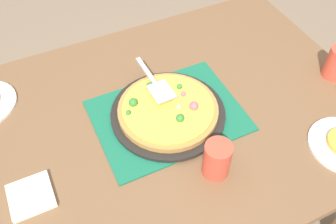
{
  "coord_description": "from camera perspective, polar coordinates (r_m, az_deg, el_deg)",
  "views": [
    {
      "loc": [
        -0.34,
        -0.72,
        1.7
      ],
      "look_at": [
        0.0,
        0.0,
        0.77
      ],
      "focal_mm": 39.84,
      "sensor_mm": 36.0,
      "label": 1
    }
  ],
  "objects": [
    {
      "name": "napkin_stack",
      "position": [
        1.13,
        -20.24,
        -11.96
      ],
      "size": [
        0.12,
        0.12,
        0.02
      ],
      "primitive_type": "cube",
      "color": "white",
      "rests_on": "dining_table"
    },
    {
      "name": "pizza_pan",
      "position": [
        1.23,
        0.0,
        -0.21
      ],
      "size": [
        0.38,
        0.38,
        0.01
      ],
      "primitive_type": "cylinder",
      "color": "black",
      "rests_on": "placemat"
    },
    {
      "name": "placemat",
      "position": [
        1.24,
        0.0,
        -0.51
      ],
      "size": [
        0.48,
        0.36,
        0.01
      ],
      "primitive_type": "cube",
      "color": "#196B4C",
      "rests_on": "dining_table"
    },
    {
      "name": "dining_table",
      "position": [
        1.33,
        0.0,
        -3.63
      ],
      "size": [
        1.4,
        1.0,
        0.75
      ],
      "color": "brown",
      "rests_on": "ground_plane"
    },
    {
      "name": "pizza",
      "position": [
        1.22,
        -0.01,
        0.43
      ],
      "size": [
        0.33,
        0.33,
        0.05
      ],
      "color": "#B78442",
      "rests_on": "pizza_pan"
    },
    {
      "name": "cup_far",
      "position": [
        1.08,
        7.49,
        -7.19
      ],
      "size": [
        0.08,
        0.08,
        0.12
      ],
      "primitive_type": "cylinder",
      "color": "#E04C38",
      "rests_on": "dining_table"
    },
    {
      "name": "ground_plane",
      "position": [
        1.88,
        0.0,
        -15.45
      ],
      "size": [
        8.0,
        8.0,
        0.0
      ],
      "primitive_type": "plane",
      "color": "#84705B"
    },
    {
      "name": "pizza_server",
      "position": [
        1.25,
        -2.07,
        4.53
      ],
      "size": [
        0.07,
        0.23,
        0.01
      ],
      "color": "silver",
      "rests_on": "pizza"
    }
  ]
}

